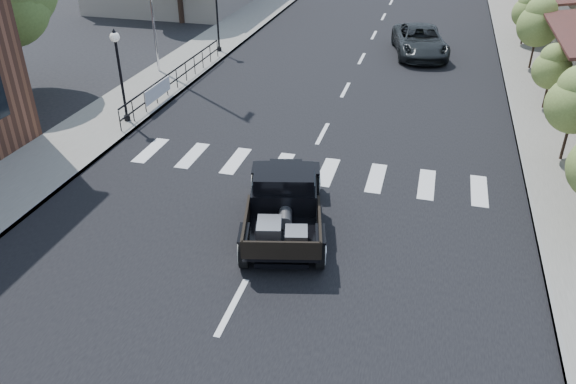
# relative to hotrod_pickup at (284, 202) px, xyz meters

# --- Properties ---
(ground) EXTENTS (120.00, 120.00, 0.00)m
(ground) POSITION_rel_hotrod_pickup_xyz_m (-0.28, -0.47, -0.86)
(ground) COLOR black
(ground) RESTS_ON ground
(road) EXTENTS (14.00, 80.00, 0.02)m
(road) POSITION_rel_hotrod_pickup_xyz_m (-0.28, 14.53, -0.85)
(road) COLOR black
(road) RESTS_ON ground
(road_markings) EXTENTS (12.00, 60.00, 0.06)m
(road_markings) POSITION_rel_hotrod_pickup_xyz_m (-0.28, 9.53, -0.86)
(road_markings) COLOR silver
(road_markings) RESTS_ON ground
(sidewalk_left) EXTENTS (3.00, 80.00, 0.15)m
(sidewalk_left) POSITION_rel_hotrod_pickup_xyz_m (-8.78, 14.53, -0.78)
(sidewalk_left) COLOR gray
(sidewalk_left) RESTS_ON ground
(sidewalk_right) EXTENTS (3.00, 80.00, 0.15)m
(sidewalk_right) POSITION_rel_hotrod_pickup_xyz_m (8.22, 14.53, -0.78)
(sidewalk_right) COLOR gray
(sidewalk_right) RESTS_ON ground
(railing) EXTENTS (0.08, 10.00, 1.00)m
(railing) POSITION_rel_hotrod_pickup_xyz_m (-7.58, 9.53, -0.21)
(railing) COLOR black
(railing) RESTS_ON sidewalk_left
(banner) EXTENTS (0.04, 2.20, 0.60)m
(banner) POSITION_rel_hotrod_pickup_xyz_m (-7.50, 7.53, -0.41)
(banner) COLOR silver
(banner) RESTS_ON sidewalk_left
(lamp_post_b) EXTENTS (0.36, 0.36, 3.55)m
(lamp_post_b) POSITION_rel_hotrod_pickup_xyz_m (-7.88, 5.53, 1.07)
(lamp_post_b) COLOR black
(lamp_post_b) RESTS_ON sidewalk_left
(lamp_post_c) EXTENTS (0.36, 0.36, 3.55)m
(lamp_post_c) POSITION_rel_hotrod_pickup_xyz_m (-7.88, 15.53, 1.07)
(lamp_post_c) COLOR black
(lamp_post_c) RESTS_ON sidewalk_left
(big_tree_near) EXTENTS (5.03, 5.03, 7.39)m
(big_tree_near) POSITION_rel_hotrod_pickup_xyz_m (-14.28, 7.53, 2.84)
(big_tree_near) COLOR #4E6B2E
(big_tree_near) RESTS_ON ground
(small_tree_b) EXTENTS (1.86, 1.86, 3.11)m
(small_tree_b) POSITION_rel_hotrod_pickup_xyz_m (8.02, 6.30, 0.85)
(small_tree_b) COLOR olive
(small_tree_b) RESTS_ON sidewalk_right
(small_tree_c) EXTENTS (1.53, 1.53, 2.55)m
(small_tree_c) POSITION_rel_hotrod_pickup_xyz_m (8.02, 11.18, 0.57)
(small_tree_c) COLOR olive
(small_tree_c) RESTS_ON sidewalk_right
(small_tree_d) EXTENTS (1.99, 1.99, 3.31)m
(small_tree_d) POSITION_rel_hotrod_pickup_xyz_m (8.02, 16.70, 0.95)
(small_tree_d) COLOR olive
(small_tree_d) RESTS_ON sidewalk_right
(small_tree_e) EXTENTS (1.65, 1.65, 2.76)m
(small_tree_e) POSITION_rel_hotrod_pickup_xyz_m (8.02, 21.19, 0.67)
(small_tree_e) COLOR olive
(small_tree_e) RESTS_ON sidewalk_right
(hotrod_pickup) EXTENTS (3.40, 5.34, 1.71)m
(hotrod_pickup) POSITION_rel_hotrod_pickup_xyz_m (0.00, 0.00, 0.00)
(hotrod_pickup) COLOR black
(hotrod_pickup) RESTS_ON ground
(second_car) EXTENTS (3.53, 5.81, 1.51)m
(second_car) POSITION_rel_hotrod_pickup_xyz_m (2.56, 18.02, -0.10)
(second_car) COLOR black
(second_car) RESTS_ON ground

